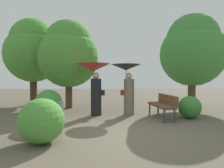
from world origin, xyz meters
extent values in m
plane|color=brown|center=(0.00, 0.00, 0.00)|extent=(40.00, 40.00, 0.00)
cylinder|color=black|center=(-0.63, 2.36, 0.70)|extent=(0.40, 0.40, 1.40)
sphere|color=tan|center=(-0.63, 2.36, 1.51)|extent=(0.25, 0.25, 0.25)
cylinder|color=#333338|center=(-0.75, 2.37, 1.29)|extent=(0.02, 0.02, 0.75)
cone|color=#B22D2D|center=(-0.75, 2.37, 1.82)|extent=(1.29, 1.29, 0.30)
cube|color=black|center=(-0.37, 2.33, 0.87)|extent=(0.14, 0.10, 0.20)
cylinder|color=#6B5B4C|center=(0.63, 2.40, 0.69)|extent=(0.40, 0.40, 1.39)
sphere|color=tan|center=(0.63, 2.40, 1.50)|extent=(0.25, 0.25, 0.25)
cylinder|color=#333338|center=(0.51, 2.41, 1.32)|extent=(0.02, 0.02, 0.81)
cone|color=black|center=(0.51, 2.41, 1.83)|extent=(1.12, 1.12, 0.23)
cube|color=maroon|center=(0.38, 2.42, 0.86)|extent=(0.14, 0.10, 0.20)
cylinder|color=#38383D|center=(1.43, 2.33, 0.22)|extent=(0.06, 0.06, 0.44)
cylinder|color=#38383D|center=(1.77, 2.37, 0.22)|extent=(0.06, 0.06, 0.44)
cylinder|color=#38383D|center=(1.56, 1.00, 0.22)|extent=(0.06, 0.06, 0.44)
cylinder|color=#38383D|center=(1.90, 1.03, 0.22)|extent=(0.06, 0.06, 0.44)
cube|color=brown|center=(1.66, 1.68, 0.46)|extent=(0.58, 1.54, 0.08)
cube|color=brown|center=(1.90, 1.70, 0.66)|extent=(0.20, 1.50, 0.35)
cylinder|color=#42301E|center=(-4.01, 5.32, 1.76)|extent=(0.35, 0.35, 3.53)
sphere|color=#4C9338|center=(-4.01, 5.32, 2.65)|extent=(2.87, 2.87, 2.87)
sphere|color=#4C9338|center=(-4.01, 5.32, 3.35)|extent=(2.30, 2.30, 2.30)
cylinder|color=#4C3823|center=(3.67, 3.55, 1.66)|extent=(0.33, 0.33, 3.33)
sphere|color=#428C3D|center=(3.67, 3.55, 2.50)|extent=(2.87, 2.87, 2.87)
sphere|color=#428C3D|center=(3.67, 3.55, 3.16)|extent=(2.30, 2.30, 2.30)
cylinder|color=#4C3823|center=(-1.96, 4.15, 1.58)|extent=(0.32, 0.32, 3.16)
sphere|color=#4C9338|center=(-1.96, 4.15, 2.37)|extent=(2.78, 2.78, 2.78)
sphere|color=#4C9338|center=(-1.96, 4.15, 3.00)|extent=(2.22, 2.22, 2.22)
sphere|color=#387F33|center=(2.69, 1.66, 0.39)|extent=(0.79, 0.79, 0.79)
sphere|color=#428C3D|center=(-2.39, 2.26, 0.49)|extent=(0.99, 0.99, 0.99)
sphere|color=#4C9338|center=(-1.73, -0.68, 0.49)|extent=(0.99, 0.99, 0.99)
cylinder|color=gray|center=(-1.55, 0.48, 0.39)|extent=(0.12, 0.12, 0.77)
camera|label=1|loc=(-0.41, -4.86, 1.43)|focal=30.47mm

